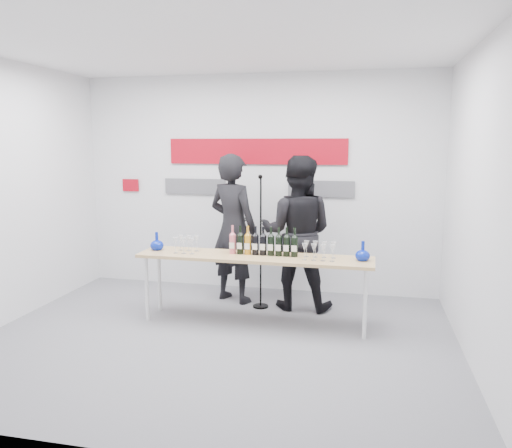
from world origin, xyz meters
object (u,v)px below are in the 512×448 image
presenter_left (233,229)px  presenter_right (297,233)px  tasting_table (254,261)px  mic_stand (261,268)px

presenter_left → presenter_right: (0.85, -0.09, -0.01)m
tasting_table → presenter_left: presenter_left is taller
tasting_table → mic_stand: bearing=95.3°
presenter_right → mic_stand: presenter_right is taller
presenter_left → tasting_table: bearing=143.3°
presenter_left → mic_stand: (0.41, -0.20, -0.45)m
presenter_left → presenter_right: bearing=-163.0°
tasting_table → mic_stand: size_ratio=1.59×
presenter_left → mic_stand: 0.64m
presenter_right → mic_stand: 0.63m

